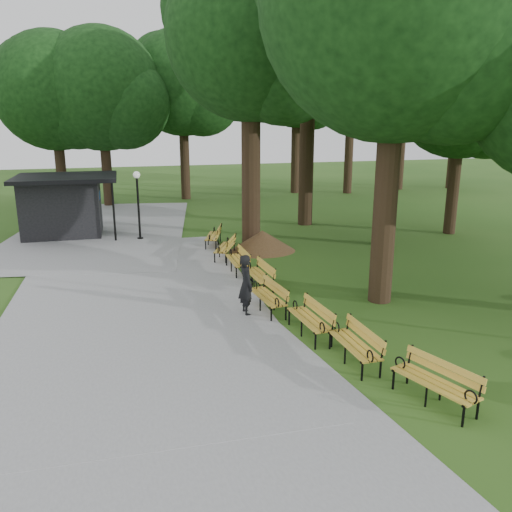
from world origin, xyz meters
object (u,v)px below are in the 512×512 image
object	(u,v)px
bench_5	(237,261)
bench_3	(267,297)
lawn_tree_4	(310,35)
dirt_mound	(262,241)
lawn_tree_1	(395,71)
kiosk	(62,206)
lamp_post	(138,191)
bench_4	(258,275)
bench_1	(354,345)
lawn_tree_2	(251,36)
person	(246,285)
lawn_tree_0	(399,1)
bench_2	(310,319)
lawn_tree_5	(463,91)
bench_6	(225,248)
bench_7	(213,236)
bench_0	(434,383)

from	to	relation	value
bench_5	bench_3	bearing A→B (deg)	-0.83
lawn_tree_4	bench_3	bearing A→B (deg)	-115.98
dirt_mound	lawn_tree_1	distance (m)	8.86
kiosk	bench_5	size ratio (longest dim) A/B	2.41
lamp_post	bench_4	size ratio (longest dim) A/B	1.66
bench_1	bench_5	bearing A→B (deg)	-174.58
lawn_tree_2	bench_5	bearing A→B (deg)	-112.64
kiosk	bench_1	distance (m)	17.72
person	dirt_mound	size ratio (longest dim) A/B	0.74
lamp_post	lawn_tree_1	size ratio (longest dim) A/B	0.31
bench_1	lawn_tree_0	size ratio (longest dim) A/B	0.15
bench_2	lawn_tree_4	bearing A→B (deg)	155.95
lawn_tree_5	bench_3	bearing A→B (deg)	-146.68
lawn_tree_4	bench_1	bearing A→B (deg)	-107.20
kiosk	bench_5	distance (m)	10.62
dirt_mound	bench_5	distance (m)	3.24
person	bench_5	bearing A→B (deg)	-13.62
bench_6	lawn_tree_4	size ratio (longest dim) A/B	0.15
lawn_tree_5	lawn_tree_0	bearing A→B (deg)	-136.20
bench_7	lawn_tree_0	bearing A→B (deg)	41.26
lawn_tree_5	bench_1	bearing A→B (deg)	-133.40
bench_3	lawn_tree_2	world-z (taller)	lawn_tree_2
lawn_tree_0	bench_7	bearing A→B (deg)	112.88
bench_0	bench_2	xyz separation A→B (m)	(-1.12, 3.76, 0.00)
bench_2	lawn_tree_1	xyz separation A→B (m)	(6.89, 8.40, 6.90)
lamp_post	lawn_tree_5	distance (m)	15.55
lawn_tree_4	bench_4	bearing A→B (deg)	-119.22
kiosk	person	bearing A→B (deg)	-63.83
bench_3	person	bearing A→B (deg)	-90.00
bench_2	lawn_tree_0	distance (m)	8.82
kiosk	bench_6	distance (m)	9.11
bench_2	bench_5	bearing A→B (deg)	-179.26
bench_2	lawn_tree_0	world-z (taller)	lawn_tree_0
lamp_post	bench_1	world-z (taller)	lamp_post
bench_0	bench_4	xyz separation A→B (m)	(-1.30, 7.86, 0.00)
bench_4	bench_6	size ratio (longest dim) A/B	1.00
bench_0	bench_5	bearing A→B (deg)	170.82
bench_6	lawn_tree_2	size ratio (longest dim) A/B	0.16
bench_2	lawn_tree_5	world-z (taller)	lawn_tree_5
lawn_tree_2	lawn_tree_5	world-z (taller)	lawn_tree_2
bench_7	bench_1	bearing A→B (deg)	22.59
bench_0	lawn_tree_0	size ratio (longest dim) A/B	0.15
lawn_tree_2	lawn_tree_1	bearing A→B (deg)	-13.73
dirt_mound	bench_4	bearing A→B (deg)	-108.05
bench_1	lawn_tree_5	size ratio (longest dim) A/B	0.19
bench_7	lawn_tree_4	distance (m)	11.12
bench_0	bench_3	size ratio (longest dim) A/B	1.00
bench_6	bench_7	xyz separation A→B (m)	(-0.03, 2.20, 0.00)
bench_2	bench_1	bearing A→B (deg)	9.95
bench_7	lawn_tree_4	world-z (taller)	lawn_tree_4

